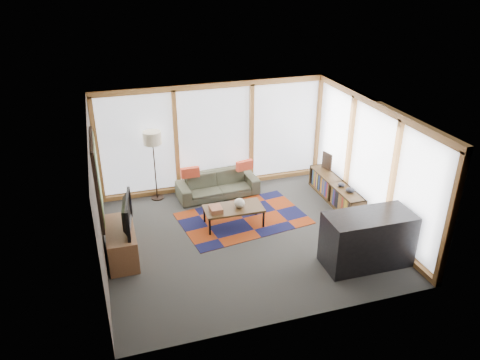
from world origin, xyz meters
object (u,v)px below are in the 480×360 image
object	(u,v)px
floor_lamp	(155,166)
television	(123,214)
bar_counter	(367,239)
coffee_table	(234,216)
tv_console	(122,243)
bookshelf	(335,192)
sofa	(218,185)

from	to	relation	value
floor_lamp	television	size ratio (longest dim) A/B	1.61
floor_lamp	bar_counter	bearing A→B (deg)	-48.09
floor_lamp	coffee_table	size ratio (longest dim) A/B	1.35
coffee_table	bar_counter	world-z (taller)	bar_counter
coffee_table	tv_console	world-z (taller)	tv_console
bookshelf	television	distance (m)	4.89
television	tv_console	bearing A→B (deg)	95.60
sofa	bar_counter	bearing A→B (deg)	-64.84
coffee_table	television	distance (m)	2.42
tv_console	television	distance (m)	0.62
television	bar_counter	xyz separation A→B (m)	(4.19, -1.50, -0.42)
sofa	coffee_table	distance (m)	1.42
sofa	television	size ratio (longest dim) A/B	1.84
television	bar_counter	bearing A→B (deg)	-102.65
tv_console	coffee_table	bearing A→B (deg)	12.54
floor_lamp	bookshelf	bearing A→B (deg)	-19.59
floor_lamp	bookshelf	size ratio (longest dim) A/B	0.81
sofa	tv_console	bearing A→B (deg)	-144.73
bookshelf	bar_counter	bearing A→B (deg)	-104.18
bookshelf	television	size ratio (longest dim) A/B	1.99
coffee_table	tv_console	size ratio (longest dim) A/B	0.98
sofa	television	world-z (taller)	television
coffee_table	floor_lamp	bearing A→B (deg)	129.40
bookshelf	bar_counter	world-z (taller)	bar_counter
bookshelf	bar_counter	size ratio (longest dim) A/B	1.29
coffee_table	television	xyz separation A→B (m)	(-2.25, -0.52, 0.72)
coffee_table	sofa	bearing A→B (deg)	89.07
bookshelf	bar_counter	distance (m)	2.40
bookshelf	bar_counter	xyz separation A→B (m)	(-0.58, -2.31, 0.25)
floor_lamp	coffee_table	distance (m)	2.26
tv_console	bar_counter	bearing A→B (deg)	-19.34
sofa	coffee_table	xyz separation A→B (m)	(-0.02, -1.41, -0.07)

